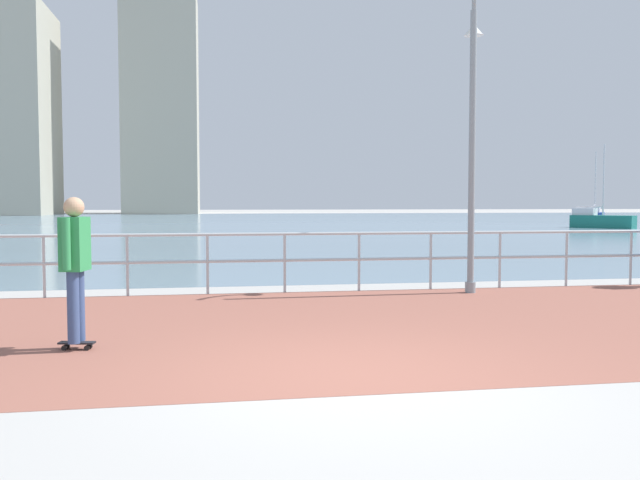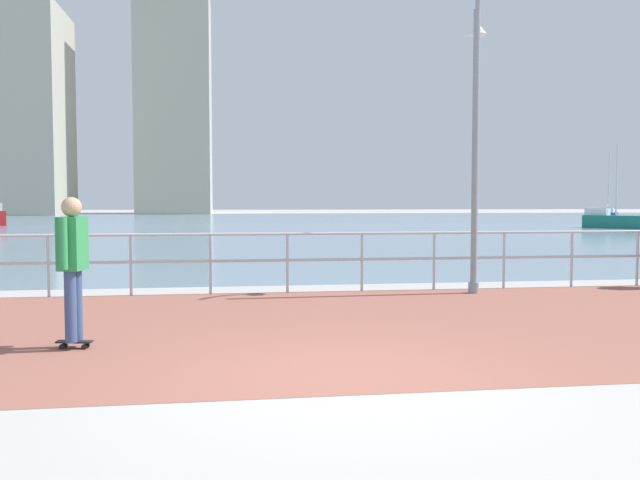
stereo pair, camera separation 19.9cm
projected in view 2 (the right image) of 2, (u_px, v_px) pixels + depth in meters
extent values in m
plane|color=#ADAAA5|center=(242.00, 226.00, 45.77)|extent=(220.00, 220.00, 0.00)
cube|color=#935647|center=(310.00, 325.00, 8.90)|extent=(28.00, 6.58, 0.01)
cube|color=#6B899E|center=(239.00, 222.00, 56.62)|extent=(180.00, 88.00, 0.00)
cylinder|color=#B2BCC1|center=(48.00, 266.00, 11.53)|extent=(0.05, 0.05, 1.08)
cylinder|color=#B2BCC1|center=(131.00, 265.00, 11.72)|extent=(0.05, 0.05, 1.08)
cylinder|color=#B2BCC1|center=(210.00, 264.00, 11.92)|extent=(0.05, 0.05, 1.08)
cylinder|color=#B2BCC1|center=(287.00, 263.00, 12.12)|extent=(0.05, 0.05, 1.08)
cylinder|color=#B2BCC1|center=(362.00, 262.00, 12.32)|extent=(0.05, 0.05, 1.08)
cylinder|color=#B2BCC1|center=(434.00, 261.00, 12.52)|extent=(0.05, 0.05, 1.08)
cylinder|color=#B2BCC1|center=(504.00, 260.00, 12.72)|extent=(0.05, 0.05, 1.08)
cylinder|color=#B2BCC1|center=(572.00, 259.00, 12.92)|extent=(0.05, 0.05, 1.08)
cylinder|color=#B2BCC1|center=(637.00, 259.00, 13.12)|extent=(0.05, 0.05, 1.08)
cylinder|color=#B2BCC1|center=(287.00, 234.00, 12.09)|extent=(25.20, 0.06, 0.06)
cylinder|color=#B2BCC1|center=(287.00, 260.00, 12.12)|extent=(25.20, 0.06, 0.06)
cylinder|color=gray|center=(473.00, 288.00, 12.03)|extent=(0.19, 0.19, 0.20)
cylinder|color=gray|center=(475.00, 153.00, 11.89)|extent=(0.12, 0.12, 5.10)
cylinder|color=gray|center=(478.00, 0.00, 12.18)|extent=(0.14, 0.18, 0.19)
cylinder|color=gray|center=(478.00, 9.00, 12.25)|extent=(0.13, 0.15, 0.19)
cylinder|color=gray|center=(478.00, 18.00, 12.28)|extent=(0.11, 0.11, 0.17)
cone|color=silver|center=(478.00, 29.00, 12.29)|extent=(0.36, 0.36, 0.22)
cylinder|color=black|center=(87.00, 345.00, 7.49)|extent=(0.06, 0.04, 0.06)
cylinder|color=black|center=(84.00, 347.00, 7.42)|extent=(0.06, 0.04, 0.06)
cylinder|color=black|center=(65.00, 345.00, 7.50)|extent=(0.06, 0.04, 0.06)
cylinder|color=black|center=(62.00, 347.00, 7.43)|extent=(0.06, 0.04, 0.06)
cube|color=black|center=(74.00, 342.00, 7.46)|extent=(0.41, 0.18, 0.02)
cylinder|color=#384C7A|center=(77.00, 304.00, 7.51)|extent=(0.15, 0.15, 0.80)
cylinder|color=#384C7A|center=(71.00, 307.00, 7.35)|extent=(0.15, 0.15, 0.80)
cube|color=#2D8C4C|center=(72.00, 244.00, 7.39)|extent=(0.30, 0.38, 0.60)
cylinder|color=#2D8C4C|center=(81.00, 241.00, 7.62)|extent=(0.11, 0.11, 0.57)
cylinder|color=#2D8C4C|center=(63.00, 244.00, 7.16)|extent=(0.11, 0.11, 0.57)
sphere|color=tan|center=(71.00, 207.00, 7.37)|extent=(0.22, 0.22, 0.22)
cube|color=#284799|center=(608.00, 218.00, 52.91)|extent=(3.40, 4.08, 0.88)
cube|color=silver|center=(607.00, 209.00, 51.77)|extent=(1.58, 1.72, 0.49)
cylinder|color=silver|center=(609.00, 182.00, 52.74)|extent=(0.10, 0.10, 4.88)
cylinder|color=silver|center=(608.00, 205.00, 52.05)|extent=(1.13, 1.55, 0.08)
cube|color=#197266|center=(616.00, 222.00, 42.50)|extent=(3.40, 3.74, 0.83)
cube|color=silver|center=(597.00, 212.00, 43.23)|extent=(1.54, 1.61, 0.46)
cylinder|color=silver|center=(617.00, 180.00, 42.34)|extent=(0.09, 0.09, 4.61)
cylinder|color=silver|center=(602.00, 207.00, 43.01)|extent=(1.17, 1.38, 0.07)
cube|color=#B2AD99|center=(176.00, 103.00, 101.32)|extent=(10.62, 17.41, 33.98)
cube|color=#B2AD99|center=(13.00, 112.00, 89.38)|extent=(13.72, 13.55, 27.81)
cube|color=gray|center=(10.00, 0.00, 88.53)|extent=(5.49, 5.42, 2.00)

